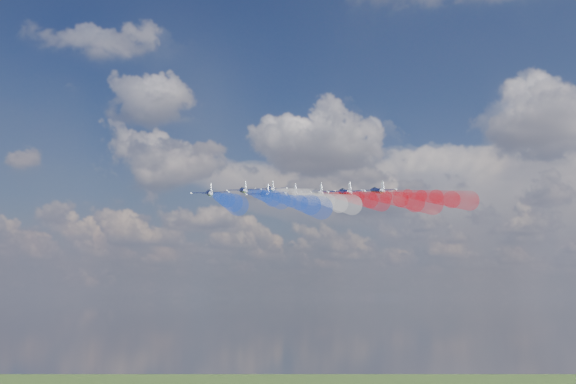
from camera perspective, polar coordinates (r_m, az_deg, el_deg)
The scene contains 16 objects.
jet_lead at distance 192.71m, azimuth -1.42°, elevation 0.22°, with size 9.01×11.27×3.00m, color black, non-canonical shape.
trail_lead at distance 165.74m, azimuth 0.25°, elevation -0.09°, with size 3.76×45.03×3.76m, color white, non-canonical shape.
jet_inner_left at distance 179.24m, azimuth -3.61°, elevation 0.12°, with size 9.01×11.27×3.00m, color black, non-canonical shape.
trail_inner_left at distance 152.09m, azimuth -2.17°, elevation -0.24°, with size 3.76×45.03×3.76m, color blue, non-canonical shape.
jet_inner_right at distance 182.02m, azimuth 2.39°, elevation -0.03°, with size 9.01×11.27×3.00m, color black, non-canonical shape.
trail_inner_right at distance 155.50m, azimuth 4.84°, elevation -0.40°, with size 3.76×45.03×3.76m, color red, non-canonical shape.
jet_outer_left at distance 165.10m, azimuth -6.32°, elevation -0.10°, with size 9.01×11.27×3.00m, color black, non-canonical shape.
trail_outer_left at distance 137.77m, azimuth -5.27°, elevation -0.55°, with size 3.76×45.03×3.76m, color blue, non-canonical shape.
jet_center_third at distance 170.35m, azimuth 0.35°, elevation -0.12°, with size 9.01×11.27×3.00m, color black, non-canonical shape.
trail_center_third at distance 143.59m, azimuth 2.61°, elevation -0.55°, with size 3.76×45.03×3.76m, color white, non-canonical shape.
jet_outer_right at distance 174.17m, azimuth 7.21°, elevation 0.10°, with size 9.01×11.27×3.00m, color black, non-canonical shape.
trail_outer_right at distance 148.43m, azimuth 10.64°, elevation -0.27°, with size 3.76×45.03×3.76m, color red, non-canonical shape.
jet_rear_left at distance 155.14m, azimuth -1.85°, elevation -0.21°, with size 9.01×11.27×3.00m, color black, non-canonical shape.
trail_rear_left at distance 128.16m, azimuth 0.23°, elevation -0.70°, with size 3.76×45.03×3.76m, color blue, non-canonical shape.
jet_rear_right at distance 161.48m, azimuth 4.61°, elevation -0.01°, with size 9.01×11.27×3.00m, color black, non-canonical shape.
trail_rear_right at distance 135.32m, azimuth 7.86°, elevation -0.44°, with size 3.76×45.03×3.76m, color red, non-canonical shape.
Camera 1 is at (91.93, -169.90, 106.44)m, focal length 44.18 mm.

